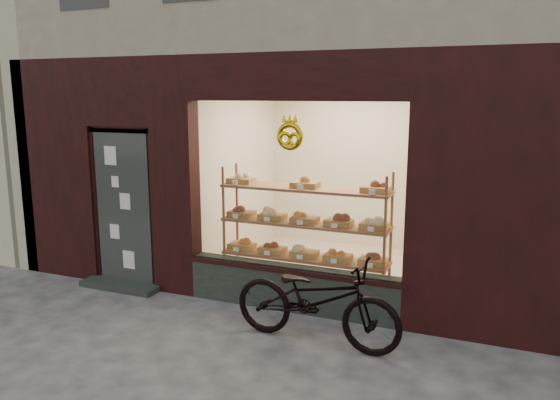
% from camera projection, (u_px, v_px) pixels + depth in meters
% --- Properties ---
extents(ground, '(90.00, 90.00, 0.00)m').
position_uv_depth(ground, '(164.00, 384.00, 5.03)').
color(ground, '#36373C').
extents(display_shelf, '(2.20, 0.45, 1.70)m').
position_uv_depth(display_shelf, '(305.00, 235.00, 7.01)').
color(display_shelf, brown).
rests_on(display_shelf, ground).
extents(bicycle, '(1.91, 0.77, 0.98)m').
position_uv_depth(bicycle, '(316.00, 300.00, 5.77)').
color(bicycle, black).
rests_on(bicycle, ground).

